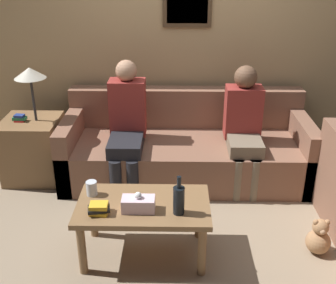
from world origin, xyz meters
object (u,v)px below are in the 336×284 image
object	(u,v)px
couch_main	(186,149)
coffee_table	(143,211)
person_right	(244,124)
person_left	(127,122)
teddy_bear	(319,238)
drinking_glass	(92,188)
wine_bottle	(179,200)

from	to	relation	value
couch_main	coffee_table	size ratio (longest dim) A/B	2.49
couch_main	person_right	size ratio (longest dim) A/B	2.08
couch_main	person_left	world-z (taller)	person_left
person_left	teddy_bear	size ratio (longest dim) A/B	4.05
person_right	couch_main	bearing A→B (deg)	162.32
person_right	drinking_glass	bearing A→B (deg)	-142.22
couch_main	wine_bottle	size ratio (longest dim) A/B	8.30
person_left	coffee_table	bearing A→B (deg)	-78.25
person_right	teddy_bear	bearing A→B (deg)	-66.97
wine_bottle	person_left	xyz separation A→B (m)	(-0.48, 1.22, 0.07)
couch_main	wine_bottle	bearing A→B (deg)	-93.37
couch_main	person_left	distance (m)	0.68
drinking_glass	person_right	distance (m)	1.59
coffee_table	drinking_glass	xyz separation A→B (m)	(-0.39, 0.11, 0.12)
couch_main	coffee_table	xyz separation A→B (m)	(-0.34, -1.26, 0.10)
wine_bottle	person_right	bearing A→B (deg)	62.94
person_left	teddy_bear	world-z (taller)	person_left
wine_bottle	drinking_glass	world-z (taller)	wine_bottle
drinking_glass	person_left	bearing A→B (deg)	80.85
person_left	person_right	size ratio (longest dim) A/B	1.03
wine_bottle	teddy_bear	distance (m)	1.15
coffee_table	couch_main	bearing A→B (deg)	75.06
wine_bottle	drinking_glass	bearing A→B (deg)	160.57
teddy_bear	drinking_glass	bearing A→B (deg)	177.46
person_right	teddy_bear	size ratio (longest dim) A/B	3.92
person_right	teddy_bear	distance (m)	1.24
couch_main	teddy_bear	bearing A→B (deg)	-51.24
wine_bottle	person_right	distance (m)	1.35
person_left	person_right	xyz separation A→B (m)	(1.10, -0.01, -0.01)
person_right	person_left	bearing A→B (deg)	179.22
person_right	teddy_bear	world-z (taller)	person_right
couch_main	teddy_bear	distance (m)	1.57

